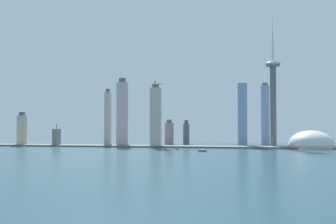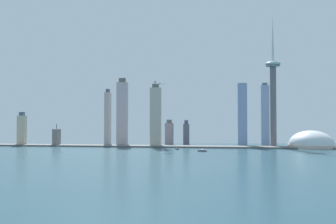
{
  "view_description": "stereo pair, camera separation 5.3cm",
  "coord_description": "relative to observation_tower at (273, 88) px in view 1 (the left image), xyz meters",
  "views": [
    {
      "loc": [
        171.92,
        -307.96,
        55.96
      ],
      "look_at": [
        51.19,
        522.77,
        81.74
      ],
      "focal_mm": 38.77,
      "sensor_mm": 36.0,
      "label": 1
    },
    {
      "loc": [
        171.98,
        -307.95,
        55.96
      ],
      "look_at": [
        51.19,
        522.77,
        81.74
      ],
      "focal_mm": 38.77,
      "sensor_mm": 36.0,
      "label": 2
    }
  ],
  "objects": [
    {
      "name": "skyscraper_7",
      "position": [
        -250.51,
        44.06,
        -107.98
      ],
      "size": [
        19.1,
        22.0,
        64.63
      ],
      "color": "gray",
      "rests_on": "ground"
    },
    {
      "name": "skyscraper_8",
      "position": [
        -273.53,
        -23.1,
        -66.09
      ],
      "size": [
        25.32,
        14.55,
        148.98
      ],
      "color": "beige",
      "rests_on": "ground"
    },
    {
      "name": "observation_tower",
      "position": [
        0.0,
        0.0,
        0.0
      ],
      "size": [
        35.48,
        35.48,
        307.06
      ],
      "color": "slate",
      "rests_on": "ground"
    },
    {
      "name": "ground_plane",
      "position": [
        -293.18,
        -558.62,
        -137.74
      ],
      "size": [
        6000.0,
        6000.0,
        0.0
      ],
      "primitive_type": "plane",
      "color": "#22424E"
    },
    {
      "name": "skyscraper_1",
      "position": [
        -523.86,
        -17.68,
        -117.01
      ],
      "size": [
        12.52,
        22.57,
        53.25
      ],
      "color": "slate",
      "rests_on": "ground"
    },
    {
      "name": "skyscraper_3",
      "position": [
        -11.17,
        67.1,
        -61.08
      ],
      "size": [
        20.07,
        18.86,
        157.1
      ],
      "color": "#8B9DC3",
      "rests_on": "ground"
    },
    {
      "name": "airplane",
      "position": [
        -255.14,
        -79.7,
        5.54
      ],
      "size": [
        22.05,
        20.71,
        7.33
      ],
      "rotation": [
        0.0,
        0.0,
        0.44
      ],
      "color": "silver"
    },
    {
      "name": "waterfront_pier",
      "position": [
        -293.18,
        -27.04,
        -136.02
      ],
      "size": [
        828.92,
        51.08,
        3.44
      ],
      "primitive_type": "cube",
      "color": "#5D5D5D",
      "rests_on": "ground"
    },
    {
      "name": "skyscraper_0",
      "position": [
        -210.78,
        84.88,
        -108.86
      ],
      "size": [
        14.89,
        17.08,
        63.78
      ],
      "color": "slate",
      "rests_on": "ground"
    },
    {
      "name": "skyscraper_2",
      "position": [
        -68.51,
        38.28,
        -60.68
      ],
      "size": [
        22.44,
        16.8,
        154.12
      ],
      "color": "#8196C2",
      "rests_on": "ground"
    },
    {
      "name": "skyscraper_4",
      "position": [
        -366.95,
        20.38,
        -56.3
      ],
      "size": [
        26.76,
        14.6,
        169.66
      ],
      "color": "#C7ADB4",
      "rests_on": "ground"
    },
    {
      "name": "skyscraper_6",
      "position": [
        -413.74,
        48.53,
        -67.96
      ],
      "size": [
        12.97,
        20.86,
        145.44
      ],
      "color": "#BDAAA7",
      "rests_on": "ground"
    },
    {
      "name": "boat_0",
      "position": [
        -157.39,
        -144.59,
        -136.37
      ],
      "size": [
        18.19,
        11.63,
        10.41
      ],
      "rotation": [
        0.0,
        0.0,
        5.94
      ],
      "color": "#211831",
      "rests_on": "ground"
    },
    {
      "name": "stadium_dome",
      "position": [
        79.34,
        -15.89,
        -130.23
      ],
      "size": [
        102.39,
        102.39,
        63.08
      ],
      "color": "beige",
      "rests_on": "ground"
    },
    {
      "name": "boat_2",
      "position": [
        -213.45,
        -98.18,
        -136.52
      ],
      "size": [
        8.99,
        9.44,
        7.36
      ],
      "rotation": [
        0.0,
        0.0,
        5.45
      ],
      "color": "#252536",
      "rests_on": "ground"
    },
    {
      "name": "skyscraper_5",
      "position": [
        -616.26,
        -17.78,
        -98.58
      ],
      "size": [
        20.58,
        12.39,
        83.77
      ],
      "color": "beige",
      "rests_on": "ground"
    }
  ]
}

